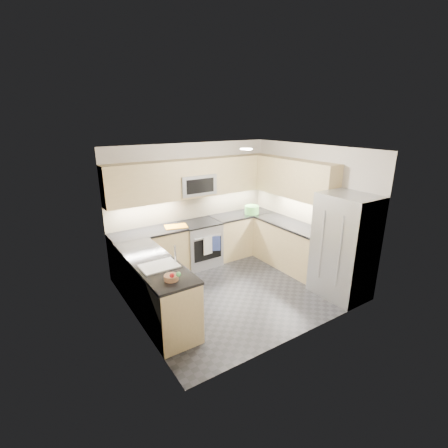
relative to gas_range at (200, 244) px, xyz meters
The scene contains 36 objects.
floor 1.35m from the gas_range, 90.00° to the right, with size 3.60×3.20×0.00m, color #232428.
ceiling 2.41m from the gas_range, 90.00° to the right, with size 3.60×3.20×0.02m, color beige.
wall_back 0.86m from the gas_range, 90.00° to the left, with size 3.60×0.02×2.50m, color #BFB5A7.
wall_front 2.98m from the gas_range, 90.00° to the right, with size 3.60×0.02×2.50m, color #BFB5A7.
wall_left 2.34m from the gas_range, 144.69° to the right, with size 0.02×3.20×2.50m, color #BFB5A7.
wall_right 2.34m from the gas_range, 35.31° to the right, with size 0.02×3.20×2.50m, color #BFB5A7.
base_cab_back_left 1.09m from the gas_range, behind, with size 1.42×0.60×0.90m, color tan.
base_cab_back_right 1.09m from the gas_range, ahead, with size 1.42×0.60×0.90m, color tan.
base_cab_right 1.88m from the gas_range, 36.87° to the right, with size 0.60×1.70×0.90m, color tan.
base_cab_peninsula 1.97m from the gas_range, 139.64° to the right, with size 0.60×2.00×0.90m, color tan.
countertop_back_left 1.19m from the gas_range, behind, with size 1.42×0.63×0.04m, color black.
countertop_back_right 1.19m from the gas_range, ahead, with size 1.42×0.63×0.04m, color black.
countertop_right 1.93m from the gas_range, 36.87° to the right, with size 0.63×1.70×0.04m, color black.
countertop_peninsula 2.02m from the gas_range, 139.64° to the right, with size 0.63×2.00×0.04m, color black.
upper_cab_back 1.38m from the gas_range, 90.00° to the left, with size 3.60×0.35×0.75m, color tan.
upper_cab_right 2.35m from the gas_range, 31.61° to the right, with size 0.35×1.95×0.75m, color tan.
backsplash_back 0.81m from the gas_range, 90.00° to the left, with size 3.60×0.01×0.51m, color #BFAF8A.
backsplash_right 2.11m from the gas_range, 24.68° to the right, with size 0.01×2.30×0.51m, color #BFAF8A.
gas_range is the anchor object (origin of this frame).
range_cooktop 0.46m from the gas_range, ahead, with size 0.76×0.65×0.03m, color black.
oven_door_glass 0.33m from the gas_range, 90.00° to the right, with size 0.62×0.02×0.45m, color black.
oven_handle 0.44m from the gas_range, 90.00° to the right, with size 0.02×0.02×0.60m, color #B2B5BA.
microwave 1.25m from the gas_range, 90.00° to the left, with size 0.76×0.40×0.40m, color gray.
microwave_door 1.25m from the gas_range, 90.00° to the right, with size 0.60×0.01×0.28m, color black.
refrigerator 2.86m from the gas_range, 59.12° to the right, with size 0.70×0.90×1.80m, color #9C9FA3.
fridge_handle_left 2.86m from the gas_range, 67.48° to the right, with size 0.02×0.02×1.20m, color #B2B5BA.
fridge_handle_right 2.54m from the gas_range, 64.31° to the right, with size 0.02×0.02×1.20m, color #B2B5BA.
sink_basin 2.18m from the gas_range, 134.53° to the right, with size 0.52×0.38×0.16m, color white.
faucet 2.06m from the gas_range, 129.12° to the right, with size 0.03×0.03×0.28m, color silver.
utensil_bowl 1.39m from the gas_range, ahead, with size 0.32×0.32×0.18m, color #59B54D.
cutting_board 0.72m from the gas_range, behind, with size 0.43×0.30×0.01m, color orange.
fruit_basket 2.55m from the gas_range, 127.42° to the right, with size 0.19×0.19×0.07m, color #A7744E.
fruit_apple 2.66m from the gas_range, 126.64° to the right, with size 0.06×0.06×0.06m, color #B51418.
fruit_pear 2.63m from the gas_range, 124.92° to the right, with size 0.07×0.07×0.07m, color #4AAD55.
dish_towel_check 0.38m from the gas_range, 93.40° to the right, with size 0.20×0.02×0.38m, color silver.
dish_towel_blue 0.42m from the gas_range, 64.63° to the right, with size 0.17×0.01×0.31m, color navy.
Camera 1 is at (-3.02, -4.29, 2.98)m, focal length 26.00 mm.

